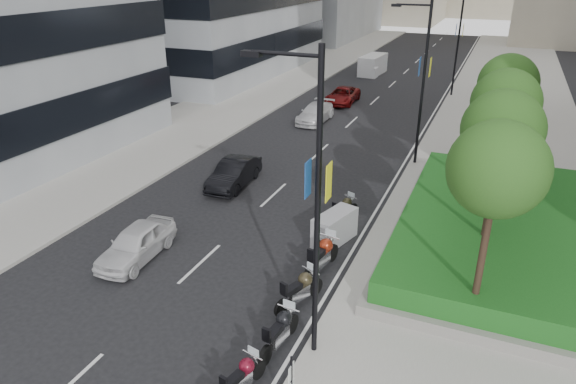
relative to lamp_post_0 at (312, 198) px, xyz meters
The scene contains 25 objects.
ground 6.62m from the lamp_post_0, 166.43° to the right, with size 160.00×160.00×0.00m, color black.
sidewalk_right 29.82m from the lamp_post_0, 80.49° to the left, with size 10.00×100.00×0.15m, color #9E9B93.
sidewalk_left 33.56m from the lamp_post_0, 119.10° to the left, with size 8.00×100.00×0.15m, color #9E9B93.
lane_edge 29.44m from the lamp_post_0, 90.88° to the left, with size 0.12×100.00×0.01m, color silver.
lane_centre 29.97m from the lamp_post_0, 101.01° to the left, with size 0.12×100.00×0.01m, color silver.
planter 11.73m from the lamp_post_0, 56.95° to the left, with size 10.00×14.00×0.40m, color gray.
hedge 11.50m from the lamp_post_0, 56.95° to the left, with size 9.40×13.40×0.80m, color #154C17.
tree_0 5.30m from the lamp_post_0, 34.56° to the left, with size 2.80×2.80×6.30m.
tree_1 8.25m from the lamp_post_0, 58.11° to the left, with size 2.80×2.80×6.30m.
tree_2 11.84m from the lamp_post_0, 68.40° to the left, with size 2.80×2.80×6.30m.
tree_3 15.62m from the lamp_post_0, 73.81° to the left, with size 2.80×2.80×6.30m.
lamp_post_0 is the anchor object (origin of this frame).
lamp_post_1 17.00m from the lamp_post_0, 90.00° to the left, with size 2.34×0.45×9.00m.
lamp_post_2 35.00m from the lamp_post_0, 90.00° to the left, with size 2.34×0.45×9.00m.
motorcycle_1 5.16m from the lamp_post_0, 116.25° to the right, with size 0.73×1.98×1.00m.
motorcycle_2 4.56m from the lamp_post_0, behind, with size 0.75×2.24×1.12m.
motorcycle_3 5.03m from the lamp_post_0, 118.03° to the left, with size 1.05×2.20×1.15m.
motorcycle_4 6.30m from the lamp_post_0, 104.28° to the left, with size 0.83×2.47×1.24m.
motorcycle_5 8.05m from the lamp_post_0, 101.58° to the left, with size 1.47×2.35×1.33m.
motorcycle_6 9.98m from the lamp_post_0, 100.40° to the left, with size 0.90×1.92×1.00m.
car_a 9.54m from the lamp_post_0, 163.45° to the left, with size 1.59×3.94×1.34m, color silver.
car_b 13.75m from the lamp_post_0, 127.95° to the left, with size 1.46×4.18×1.38m, color black.
car_c 24.88m from the lamp_post_0, 109.47° to the left, with size 1.82×4.48×1.30m, color silver.
car_d 30.53m from the lamp_post_0, 105.24° to the left, with size 2.12×4.60×1.28m, color #620B0C.
delivery_van 42.97m from the lamp_post_0, 101.68° to the left, with size 2.08×4.74×1.94m.
Camera 1 is at (8.23, -10.41, 10.66)m, focal length 32.00 mm.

